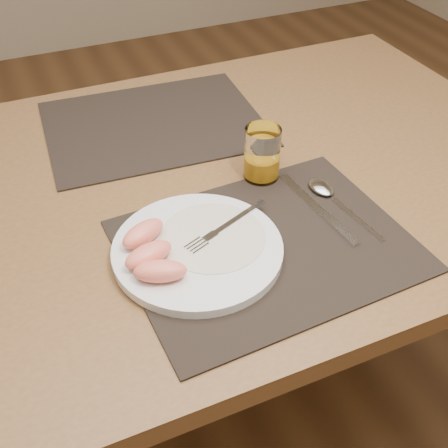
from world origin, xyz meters
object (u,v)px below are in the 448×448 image
fork (221,229)px  juice_glass (262,156)px  placemat_far (154,124)px  spoon (326,192)px  knife (324,214)px  table (202,212)px  plate (198,250)px  placemat_near (267,245)px

fork → juice_glass: 0.19m
placemat_far → juice_glass: bearing=-65.1°
placemat_far → spoon: 0.42m
spoon → juice_glass: bearing=130.0°
spoon → juice_glass: 0.13m
fork → spoon: size_ratio=0.87×
placemat_far → knife: 0.45m
juice_glass → table: bearing=155.9°
fork → juice_glass: (0.14, 0.13, 0.03)m
spoon → table: bearing=142.1°
plate → placemat_near: bearing=-13.0°
placemat_far → knife: bearing=-67.6°
plate → fork: (0.05, 0.02, 0.01)m
placemat_near → knife: (0.12, 0.03, 0.00)m
table → placemat_far: placemat_far is taller
table → placemat_far: bearing=95.5°
fork → knife: size_ratio=0.76×
fork → plate: bearing=-158.5°
table → spoon: spoon is taller
plate → juice_glass: 0.24m
knife → juice_glass: (-0.05, 0.15, 0.04)m
placemat_near → placemat_far: (-0.05, 0.44, 0.00)m
placemat_near → knife: 0.13m
knife → fork: bearing=174.8°
table → juice_glass: bearing=-24.1°
placemat_far → juice_glass: juice_glass is taller
placemat_far → knife: knife is taller
knife → table: bearing=127.8°
fork → spoon: fork is taller
table → placemat_near: bearing=-83.1°
placemat_near → spoon: (0.16, 0.08, 0.01)m
placemat_far → fork: fork is taller
table → fork: 0.21m
placemat_far → fork: 0.40m
fork → juice_glass: juice_glass is taller
placemat_near → placemat_far: size_ratio=1.00×
plate → knife: plate is taller
placemat_near → plate: 0.11m
plate → table: bearing=66.7°
placemat_far → spoon: spoon is taller
placemat_near → fork: (-0.06, 0.04, 0.02)m
fork → knife: bearing=-5.2°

